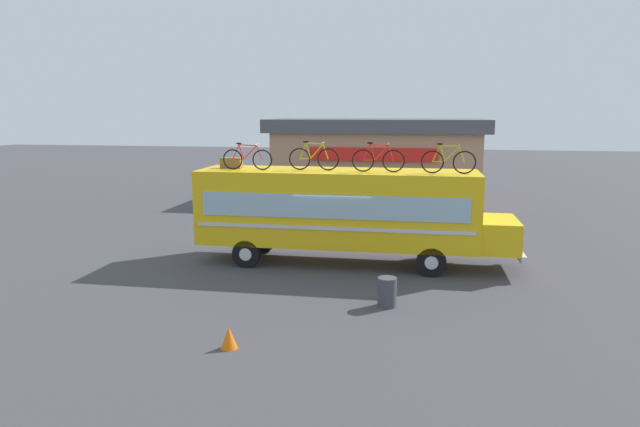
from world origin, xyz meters
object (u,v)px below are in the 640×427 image
object	(u,v)px
bus	(344,209)
rooftop_bicycle_1	(247,158)
traffic_cone	(229,338)
rooftop_bicycle_2	(314,158)
rooftop_bicycle_4	(448,161)
luggage_bag_1	(231,163)
trash_bin	(387,292)
rooftop_bicycle_3	(378,160)

from	to	relation	value
bus	rooftop_bicycle_1	xyz separation A→B (m)	(-3.23, -0.33, 1.67)
rooftop_bicycle_1	traffic_cone	size ratio (longest dim) A/B	3.50
rooftop_bicycle_2	rooftop_bicycle_4	world-z (taller)	rooftop_bicycle_2
luggage_bag_1	rooftop_bicycle_4	distance (m)	7.26
bus	rooftop_bicycle_2	xyz separation A→B (m)	(-1.02, -0.07, 1.69)
rooftop_bicycle_1	trash_bin	size ratio (longest dim) A/B	2.17
bus	rooftop_bicycle_3	xyz separation A→B (m)	(1.12, -0.29, 1.69)
bus	rooftop_bicycle_1	bearing A→B (deg)	-174.21
luggage_bag_1	rooftop_bicycle_3	bearing A→B (deg)	-4.37
rooftop_bicycle_4	trash_bin	distance (m)	5.10
luggage_bag_1	rooftop_bicycle_2	bearing A→B (deg)	-3.40
rooftop_bicycle_2	traffic_cone	world-z (taller)	rooftop_bicycle_2
luggage_bag_1	rooftop_bicycle_1	xyz separation A→B (m)	(0.70, -0.43, 0.20)
luggage_bag_1	rooftop_bicycle_1	size ratio (longest dim) A/B	0.43
rooftop_bicycle_3	rooftop_bicycle_4	xyz separation A→B (m)	(2.19, -0.09, -0.00)
rooftop_bicycle_4	traffic_cone	distance (m)	9.08
bus	traffic_cone	distance (m)	7.62
rooftop_bicycle_3	traffic_cone	xyz separation A→B (m)	(-2.69, -6.99, -3.32)
rooftop_bicycle_3	trash_bin	distance (m)	4.93
rooftop_bicycle_2	rooftop_bicycle_3	size ratio (longest dim) A/B	0.99
rooftop_bicycle_1	rooftop_bicycle_2	bearing A→B (deg)	6.53
traffic_cone	rooftop_bicycle_3	bearing A→B (deg)	68.96
rooftop_bicycle_3	bus	bearing A→B (deg)	165.61
rooftop_bicycle_2	rooftop_bicycle_4	distance (m)	4.35
rooftop_bicycle_2	traffic_cone	xyz separation A→B (m)	(-0.55, -7.20, -3.32)
rooftop_bicycle_2	rooftop_bicycle_3	bearing A→B (deg)	-5.69
bus	rooftop_bicycle_4	distance (m)	3.74
rooftop_bicycle_2	trash_bin	bearing A→B (deg)	-55.70
rooftop_bicycle_2	trash_bin	xyz separation A→B (m)	(2.70, -3.95, -3.17)
bus	rooftop_bicycle_1	world-z (taller)	rooftop_bicycle_1
rooftop_bicycle_4	rooftop_bicycle_2	bearing A→B (deg)	176.00
bus	luggage_bag_1	distance (m)	4.20
rooftop_bicycle_2	rooftop_bicycle_3	distance (m)	2.15
luggage_bag_1	rooftop_bicycle_3	xyz separation A→B (m)	(5.05, -0.39, 0.22)
trash_bin	traffic_cone	bearing A→B (deg)	-134.92
rooftop_bicycle_3	luggage_bag_1	bearing A→B (deg)	175.63
rooftop_bicycle_2	bus	bearing A→B (deg)	4.16
luggage_bag_1	traffic_cone	distance (m)	8.34
traffic_cone	trash_bin	bearing A→B (deg)	45.08
rooftop_bicycle_3	rooftop_bicycle_4	distance (m)	2.20
bus	rooftop_bicycle_3	world-z (taller)	rooftop_bicycle_3
bus	luggage_bag_1	size ratio (longest dim) A/B	14.56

